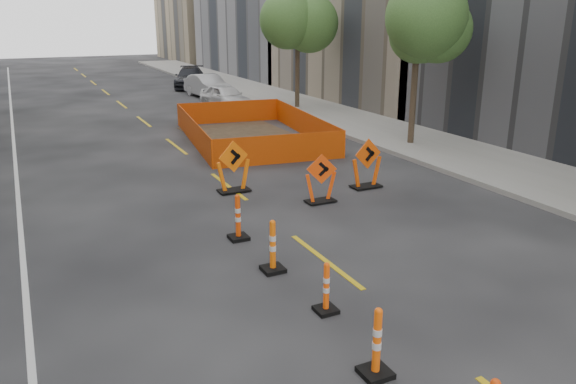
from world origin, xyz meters
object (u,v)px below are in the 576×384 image
channelizer_3 (377,342)px  chevron_sign_right (367,163)px  channelizer_6 (238,217)px  parked_car_near (226,97)px  chevron_sign_center (321,178)px  parked_car_mid (208,86)px  channelizer_5 (273,246)px  chevron_sign_left (233,167)px  channelizer_4 (326,287)px  parked_car_far (190,78)px

channelizer_3 → chevron_sign_right: size_ratio=0.72×
channelizer_6 → parked_car_near: 19.03m
channelizer_3 → channelizer_6: channelizer_3 is taller
chevron_sign_center → parked_car_mid: bearing=102.0°
chevron_sign_right → parked_car_mid: bearing=81.6°
chevron_sign_right → parked_car_near: bearing=82.0°
channelizer_5 → chevron_sign_left: (1.18, 5.38, 0.22)m
parked_car_mid → channelizer_3: bearing=-110.2°
chevron_sign_right → parked_car_mid: 20.63m
channelizer_6 → channelizer_4: bearing=-87.3°
chevron_sign_left → parked_car_far: chevron_sign_left is taller
channelizer_5 → parked_car_near: 20.84m
chevron_sign_center → chevron_sign_right: (1.91, 0.62, 0.07)m
chevron_sign_center → parked_car_near: chevron_sign_center is taller
channelizer_5 → parked_car_far: bearing=76.7°
chevron_sign_left → parked_car_far: bearing=69.7°
channelizer_5 → parked_car_near: bearing=72.8°
channelizer_3 → channelizer_5: 3.81m
channelizer_3 → parked_car_far: bearing=78.0°
chevron_sign_left → parked_car_mid: bearing=67.3°
parked_car_near → chevron_sign_left: bearing=-118.2°
channelizer_5 → parked_car_far: (7.04, 29.76, 0.15)m
chevron_sign_right → chevron_sign_left: bearing=156.7°
channelizer_3 → parked_car_near: (6.24, 23.71, 0.11)m
channelizer_5 → chevron_sign_center: chevron_sign_center is taller
parked_car_far → parked_car_mid: bearing=-73.9°
chevron_sign_center → chevron_sign_right: 2.01m
chevron_sign_right → parked_car_far: (2.13, 25.73, -0.05)m
parked_car_mid → parked_car_far: 5.19m
channelizer_3 → chevron_sign_right: (5.01, 7.85, 0.21)m
channelizer_3 → parked_car_mid: bearing=76.6°
channelizer_4 → chevron_sign_left: bearing=82.1°
chevron_sign_right → parked_car_near: (1.23, 15.87, -0.10)m
chevron_sign_center → parked_car_far: parked_car_far is taller
channelizer_5 → channelizer_6: (-0.02, 1.90, -0.01)m
parked_car_mid → channelizer_5: bearing=-112.0°
channelizer_6 → chevron_sign_center: chevron_sign_center is taller
chevron_sign_right → parked_car_mid: (1.75, 20.55, -0.05)m
chevron_sign_center → channelizer_3: bearing=-91.4°
channelizer_3 → chevron_sign_center: bearing=66.8°
chevron_sign_center → parked_car_far: 26.65m
channelizer_4 → chevron_sign_center: chevron_sign_center is taller
channelizer_4 → parked_car_mid: parked_car_mid is taller
parked_car_near → parked_car_far: bearing=75.6°
channelizer_3 → channelizer_6: 5.71m
parked_car_near → channelizer_5: bearing=-116.4°
channelizer_3 → channelizer_5: channelizer_5 is taller
channelizer_3 → channelizer_4: size_ratio=1.16×
channelizer_4 → channelizer_5: 1.91m
chevron_sign_center → parked_car_far: bearing=103.1°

